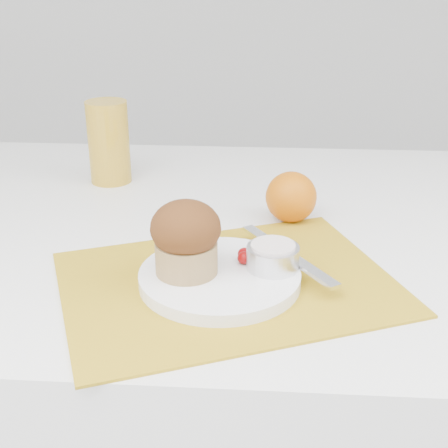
# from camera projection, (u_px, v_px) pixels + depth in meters

# --- Properties ---
(table) EXTENTS (1.20, 0.80, 0.75)m
(table) POSITION_uv_depth(u_px,v_px,m) (242.00, 412.00, 1.12)
(table) COLOR white
(table) RESTS_ON ground
(placemat) EXTENTS (0.50, 0.43, 0.00)m
(placemat) POSITION_uv_depth(u_px,v_px,m) (228.00, 283.00, 0.79)
(placemat) COLOR #B68F19
(placemat) RESTS_ON table
(plate) EXTENTS (0.21, 0.21, 0.02)m
(plate) POSITION_uv_depth(u_px,v_px,m) (220.00, 277.00, 0.79)
(plate) COLOR white
(plate) RESTS_ON placemat
(ramekin) EXTENTS (0.09, 0.09, 0.03)m
(ramekin) POSITION_uv_depth(u_px,v_px,m) (273.00, 257.00, 0.79)
(ramekin) COLOR silver
(ramekin) RESTS_ON plate
(cream) EXTENTS (0.06, 0.06, 0.01)m
(cream) POSITION_uv_depth(u_px,v_px,m) (273.00, 247.00, 0.78)
(cream) COLOR silver
(cream) RESTS_ON ramekin
(raspberry_near) EXTENTS (0.02, 0.02, 0.02)m
(raspberry_near) POSITION_uv_depth(u_px,v_px,m) (245.00, 254.00, 0.81)
(raspberry_near) COLOR #610204
(raspberry_near) RESTS_ON plate
(raspberry_far) EXTENTS (0.02, 0.02, 0.02)m
(raspberry_far) POSITION_uv_depth(u_px,v_px,m) (244.00, 258.00, 0.80)
(raspberry_far) COLOR #5B0202
(raspberry_far) RESTS_ON plate
(butter_knife) EXTENTS (0.13, 0.18, 0.01)m
(butter_knife) POSITION_uv_depth(u_px,v_px,m) (287.00, 254.00, 0.82)
(butter_knife) COLOR silver
(butter_knife) RESTS_ON plate
(orange) EXTENTS (0.08, 0.08, 0.08)m
(orange) POSITION_uv_depth(u_px,v_px,m) (291.00, 197.00, 0.96)
(orange) COLOR #CF6407
(orange) RESTS_ON table
(juice_glass) EXTENTS (0.08, 0.08, 0.15)m
(juice_glass) POSITION_uv_depth(u_px,v_px,m) (109.00, 142.00, 1.11)
(juice_glass) COLOR gold
(juice_glass) RESTS_ON table
(muffin) EXTENTS (0.10, 0.10, 0.09)m
(muffin) POSITION_uv_depth(u_px,v_px,m) (186.00, 237.00, 0.76)
(muffin) COLOR tan
(muffin) RESTS_ON plate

